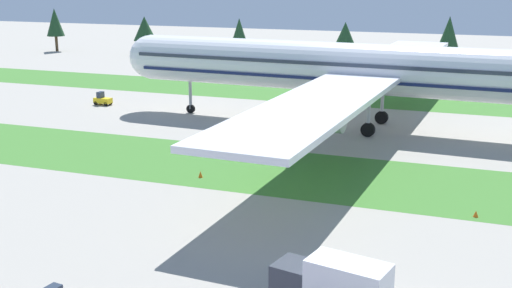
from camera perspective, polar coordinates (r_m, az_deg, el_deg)
grass_strip_near at (r=64.68m, az=0.53°, el=-2.24°), size 320.00×15.04×0.01m
grass_strip_far at (r=104.20m, az=8.38°, el=4.12°), size 320.00×15.04×0.01m
airliner at (r=81.44m, az=9.21°, el=6.59°), size 66.39×81.39×21.28m
catering_truck at (r=37.39m, az=6.79°, el=-12.26°), size 7.28×3.71×3.58m
pushback_tractor at (r=99.31m, az=-13.39°, el=3.84°), size 2.66×1.43×1.97m
taxiway_marker_0 at (r=62.24m, az=-4.92°, el=-2.68°), size 0.44×0.44×0.62m
taxiway_marker_1 at (r=55.05m, az=18.82°, el=-5.85°), size 0.44×0.44×0.52m
distant_tree_line at (r=141.55m, az=17.27°, el=9.21°), size 171.41×10.64×12.61m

